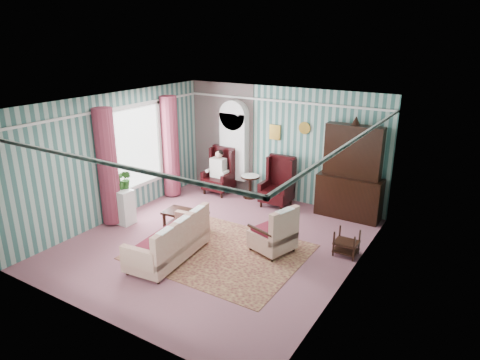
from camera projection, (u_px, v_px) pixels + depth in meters
The scene contains 17 objects.
floor at pixel (216, 242), 8.91m from camera, with size 6.00×6.00×0.00m, color #89505C.
room_shell at pixel (194, 143), 8.70m from camera, with size 5.53×6.02×2.91m.
bookcase at pixel (234, 151), 11.50m from camera, with size 0.80×0.28×2.24m, color white.
dresser_hutch at pixel (351, 169), 9.78m from camera, with size 1.50×0.56×2.36m, color black.
wingback_left at pixel (218, 171), 11.47m from camera, with size 0.76×0.80×1.25m, color black.
wingback_right at pixel (277, 182), 10.61m from camera, with size 0.76×0.80×1.25m, color black.
seated_woman at pixel (218, 172), 11.48m from camera, with size 0.44×0.40×1.18m, color silver, non-canonical shape.
round_side_table at pixel (250, 187), 11.25m from camera, with size 0.50×0.50×0.60m, color black.
nest_table at pixel (347, 242), 8.33m from camera, with size 0.45×0.38×0.54m, color black.
plant_stand at pixel (122, 206), 9.72m from camera, with size 0.55×0.35×0.80m, color silver.
rug at pixel (220, 252), 8.52m from camera, with size 3.20×2.60×0.01m, color #51201B.
sofa at pixel (168, 236), 8.12m from camera, with size 1.83×1.08×0.95m, color beige.
floral_armchair at pixel (273, 228), 8.40m from camera, with size 0.81×0.75×1.00m, color #B9AD8F.
coffee_table at pixel (186, 221), 9.40m from camera, with size 0.95×0.52×0.43m, color black.
potted_plant_a at pixel (114, 181), 9.53m from camera, with size 0.37×0.32×0.41m, color #195219.
potted_plant_b at pixel (126, 179), 9.60m from camera, with size 0.24×0.19×0.44m, color #25551A.
potted_plant_c at pixel (120, 181), 9.58m from camera, with size 0.21×0.21×0.37m, color #174C18.
Camera 1 is at (4.61, -6.56, 4.14)m, focal length 32.00 mm.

